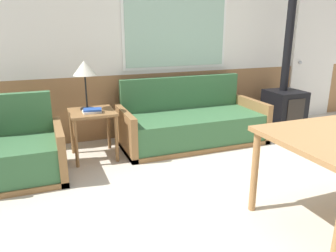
{
  "coord_description": "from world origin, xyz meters",
  "views": [
    {
      "loc": [
        -2.18,
        -1.92,
        1.56
      ],
      "look_at": [
        -0.97,
        1.18,
        0.55
      ],
      "focal_mm": 35.0,
      "sensor_mm": 36.0,
      "label": 1
    }
  ],
  "objects_px": {
    "armchair": "(24,155)",
    "table_lamp": "(84,70)",
    "couch": "(192,125)",
    "side_table": "(92,119)",
    "wood_stove": "(285,95)"
  },
  "relations": [
    {
      "from": "side_table",
      "to": "wood_stove",
      "type": "distance_m",
      "value": 2.96
    },
    {
      "from": "armchair",
      "to": "table_lamp",
      "type": "height_order",
      "value": "table_lamp"
    },
    {
      "from": "side_table",
      "to": "wood_stove",
      "type": "height_order",
      "value": "wood_stove"
    },
    {
      "from": "couch",
      "to": "armchair",
      "type": "relative_size",
      "value": 2.27
    },
    {
      "from": "armchair",
      "to": "table_lamp",
      "type": "relative_size",
      "value": 1.47
    },
    {
      "from": "couch",
      "to": "armchair",
      "type": "xyz_separation_m",
      "value": [
        -2.14,
        -0.38,
        0.0
      ]
    },
    {
      "from": "armchair",
      "to": "side_table",
      "type": "height_order",
      "value": "armchair"
    },
    {
      "from": "table_lamp",
      "to": "side_table",
      "type": "bearing_deg",
      "value": -67.17
    },
    {
      "from": "couch",
      "to": "side_table",
      "type": "bearing_deg",
      "value": -177.76
    },
    {
      "from": "couch",
      "to": "armchair",
      "type": "height_order",
      "value": "couch"
    },
    {
      "from": "side_table",
      "to": "table_lamp",
      "type": "bearing_deg",
      "value": 112.83
    },
    {
      "from": "couch",
      "to": "wood_stove",
      "type": "xyz_separation_m",
      "value": [
        1.6,
        0.04,
        0.3
      ]
    },
    {
      "from": "couch",
      "to": "table_lamp",
      "type": "bearing_deg",
      "value": 178.38
    },
    {
      "from": "table_lamp",
      "to": "armchair",
      "type": "bearing_deg",
      "value": -150.85
    },
    {
      "from": "couch",
      "to": "side_table",
      "type": "distance_m",
      "value": 1.38
    }
  ]
}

